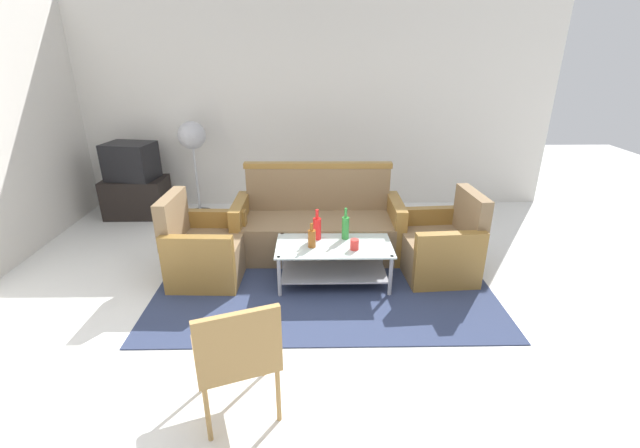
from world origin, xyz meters
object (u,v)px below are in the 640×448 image
(television, at_px, (131,161))
(wicker_chair, at_px, (236,351))
(armchair_left, at_px, (204,251))
(pedestal_fan, at_px, (192,141))
(bottle_green, at_px, (345,227))
(couch, at_px, (318,226))
(bottle_brown, at_px, (312,238))
(armchair_right, at_px, (440,247))
(coffee_table, at_px, (334,257))
(cup, at_px, (354,245))
(tv_stand, at_px, (137,197))
(bottle_red, at_px, (317,228))

(television, height_order, wicker_chair, television)
(armchair_left, relative_size, pedestal_fan, 0.67)
(armchair_left, xyz_separation_m, bottle_green, (1.39, -0.00, 0.24))
(couch, distance_m, bottle_brown, 0.75)
(couch, xyz_separation_m, armchair_left, (-1.13, -0.53, -0.03))
(armchair_right, relative_size, wicker_chair, 1.01)
(armchair_right, relative_size, coffee_table, 0.77)
(coffee_table, bearing_deg, armchair_right, 8.77)
(bottle_green, distance_m, cup, 0.26)
(bottle_brown, height_order, bottle_green, bottle_green)
(couch, xyz_separation_m, cup, (0.33, -0.78, 0.14))
(tv_stand, bearing_deg, pedestal_fan, 3.48)
(couch, relative_size, cup, 18.09)
(couch, bearing_deg, pedestal_fan, -36.77)
(couch, height_order, tv_stand, couch)
(bottle_red, relative_size, pedestal_fan, 0.24)
(bottle_green, xyz_separation_m, wicker_chair, (-0.77, -1.77, -0.04))
(bottle_green, xyz_separation_m, television, (-2.71, 1.74, 0.23))
(bottle_red, height_order, pedestal_fan, pedestal_fan)
(couch, height_order, bottle_red, couch)
(tv_stand, bearing_deg, couch, -26.11)
(couch, relative_size, tv_stand, 2.26)
(cup, bearing_deg, pedestal_fan, 133.88)
(armchair_right, height_order, tv_stand, armchair_right)
(armchair_left, xyz_separation_m, bottle_brown, (1.06, -0.19, 0.21))
(armchair_left, xyz_separation_m, cup, (1.46, -0.25, 0.17))
(bottle_green, bearing_deg, tv_stand, 147.34)
(bottle_green, bearing_deg, coffee_table, -132.56)
(television, bearing_deg, tv_stand, 90.00)
(bottle_brown, bearing_deg, bottle_red, 74.17)
(armchair_left, height_order, bottle_brown, armchair_left)
(armchair_left, height_order, wicker_chair, armchair_left)
(bottle_brown, bearing_deg, couch, 84.63)
(bottle_green, height_order, wicker_chair, wicker_chair)
(coffee_table, height_order, bottle_brown, bottle_brown)
(cup, bearing_deg, bottle_green, 105.49)
(coffee_table, relative_size, bottle_green, 3.46)
(armchair_right, xyz_separation_m, bottle_red, (-1.24, -0.04, 0.24))
(bottle_red, bearing_deg, pedestal_fan, 131.98)
(television, bearing_deg, bottle_red, 154.96)
(armchair_right, relative_size, bottle_green, 2.68)
(coffee_table, xyz_separation_m, wicker_chair, (-0.65, -1.65, 0.22))
(armchair_right, xyz_separation_m, wicker_chair, (-1.73, -1.81, 0.21))
(armchair_left, distance_m, wicker_chair, 1.89)
(armchair_right, height_order, pedestal_fan, pedestal_fan)
(tv_stand, distance_m, pedestal_fan, 1.12)
(bottle_green, bearing_deg, armchair_left, 179.96)
(pedestal_fan, bearing_deg, couch, -37.55)
(tv_stand, bearing_deg, coffee_table, -35.69)
(armchair_right, bearing_deg, bottle_green, 88.44)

